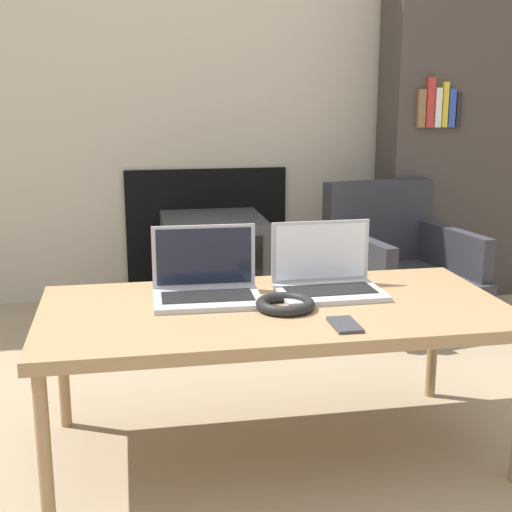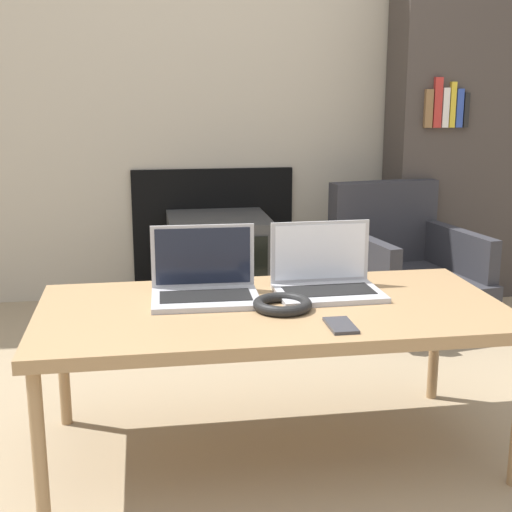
# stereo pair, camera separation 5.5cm
# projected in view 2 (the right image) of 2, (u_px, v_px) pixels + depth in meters

# --- Properties ---
(ground_plane) EXTENTS (14.00, 14.00, 0.00)m
(ground_plane) POSITION_uv_depth(u_px,v_px,m) (293.00, 511.00, 1.87)
(ground_plane) COLOR #998466
(wall_back) EXTENTS (7.00, 0.08, 2.60)m
(wall_back) POSITION_uv_depth(u_px,v_px,m) (210.00, 46.00, 3.57)
(wall_back) COLOR #B7AD99
(wall_back) RESTS_ON ground_plane
(table) EXTENTS (1.35, 0.66, 0.47)m
(table) POSITION_uv_depth(u_px,v_px,m) (272.00, 316.00, 2.08)
(table) COLOR #9E7A51
(table) RESTS_ON ground_plane
(laptop_left) EXTENTS (0.32, 0.24, 0.21)m
(laptop_left) POSITION_uv_depth(u_px,v_px,m) (205.00, 283.00, 2.14)
(laptop_left) COLOR #B2B2B7
(laptop_left) RESTS_ON table
(laptop_right) EXTENTS (0.32, 0.23, 0.21)m
(laptop_right) POSITION_uv_depth(u_px,v_px,m) (326.00, 278.00, 2.20)
(laptop_right) COLOR #B2B2B7
(laptop_right) RESTS_ON table
(headphones) EXTENTS (0.17, 0.17, 0.03)m
(headphones) POSITION_uv_depth(u_px,v_px,m) (282.00, 304.00, 2.03)
(headphones) COLOR black
(headphones) RESTS_ON table
(phone) EXTENTS (0.07, 0.13, 0.01)m
(phone) POSITION_uv_depth(u_px,v_px,m) (341.00, 325.00, 1.89)
(phone) COLOR #333338
(phone) RESTS_ON table
(tv) EXTENTS (0.49, 0.51, 0.47)m
(tv) POSITION_uv_depth(u_px,v_px,m) (219.00, 263.00, 3.53)
(tv) COLOR #383838
(tv) RESTS_ON ground_plane
(armchair) EXTENTS (0.65, 0.73, 0.64)m
(armchair) POSITION_uv_depth(u_px,v_px,m) (400.00, 255.00, 3.37)
(armchair) COLOR #2D2D33
(armchair) RESTS_ON ground_plane
(bookshelf) EXTENTS (0.74, 0.32, 1.62)m
(bookshelf) POSITION_uv_depth(u_px,v_px,m) (462.00, 141.00, 3.69)
(bookshelf) COLOR #3F3833
(bookshelf) RESTS_ON ground_plane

